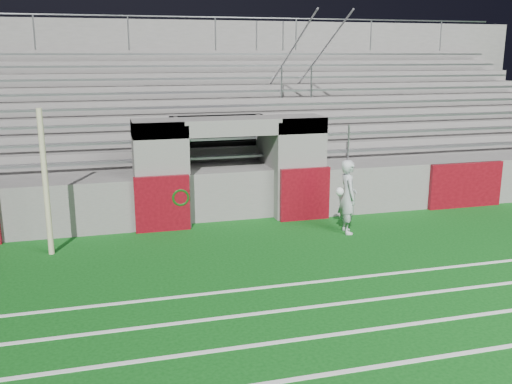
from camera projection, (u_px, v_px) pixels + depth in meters
name	position (u px, v px, depth m)	size (l,w,h in m)	color
ground	(270.00, 266.00, 11.41)	(90.00, 90.00, 0.00)	#0C4A12
field_post	(45.00, 183.00, 11.77)	(0.12, 0.12, 3.09)	beige
stadium_structure	(200.00, 138.00, 18.53)	(26.00, 8.48, 5.42)	slate
goalkeeper_with_ball	(348.00, 197.00, 13.37)	(0.60, 0.69, 1.76)	#B3BABE
hose_coil	(180.00, 198.00, 13.62)	(0.49, 0.14, 0.53)	#0D4414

